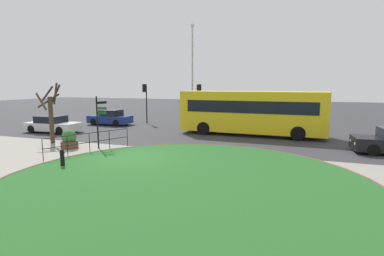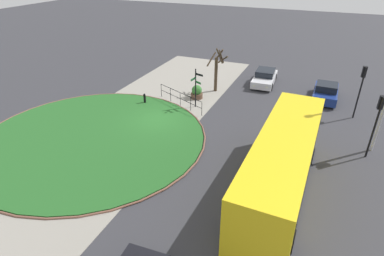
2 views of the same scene
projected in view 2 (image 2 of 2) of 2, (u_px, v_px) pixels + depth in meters
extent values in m
plane|color=#333338|center=(158.00, 121.00, 23.09)|extent=(120.00, 120.00, 0.00)
cube|color=gray|center=(139.00, 117.00, 23.64)|extent=(32.00, 8.81, 0.02)
cylinder|color=#235B23|center=(93.00, 137.00, 20.92)|extent=(14.66, 14.66, 0.10)
torus|color=brown|center=(93.00, 137.00, 20.91)|extent=(14.97, 14.97, 0.11)
cylinder|color=black|center=(196.00, 89.00, 24.50)|extent=(0.09, 0.09, 3.05)
sphere|color=black|center=(196.00, 69.00, 23.75)|extent=(0.10, 0.10, 0.10)
cube|color=black|center=(199.00, 75.00, 23.70)|extent=(0.24, 0.63, 0.15)
cube|color=#195128|center=(193.00, 79.00, 23.77)|extent=(0.69, 0.11, 0.15)
cube|color=#195128|center=(198.00, 83.00, 24.00)|extent=(0.27, 0.50, 0.15)
cylinder|color=black|center=(145.00, 99.00, 25.62)|extent=(0.19, 0.19, 0.74)
sphere|color=black|center=(144.00, 95.00, 25.42)|extent=(0.18, 0.18, 0.18)
cube|color=black|center=(180.00, 93.00, 24.85)|extent=(2.13, 4.52, 0.03)
cube|color=black|center=(180.00, 99.00, 25.10)|extent=(2.13, 4.52, 0.03)
cylinder|color=black|center=(202.00, 109.00, 23.50)|extent=(0.04, 0.04, 1.14)
cylinder|color=black|center=(191.00, 104.00, 24.31)|extent=(0.04, 0.04, 1.14)
cylinder|color=black|center=(180.00, 99.00, 25.12)|extent=(0.04, 0.04, 1.14)
cylinder|color=black|center=(170.00, 95.00, 25.94)|extent=(0.04, 0.04, 1.14)
cylinder|color=black|center=(161.00, 91.00, 26.75)|extent=(0.04, 0.04, 1.14)
cube|color=yellow|center=(283.00, 163.00, 15.23)|extent=(10.73, 2.79, 3.04)
cube|color=black|center=(258.00, 150.00, 15.48)|extent=(9.37, 0.32, 0.88)
cube|color=black|center=(311.00, 162.00, 14.57)|extent=(9.37, 0.32, 0.88)
cube|color=black|center=(300.00, 116.00, 19.41)|extent=(0.08, 2.01, 1.10)
cube|color=black|center=(303.00, 99.00, 18.86)|extent=(0.06, 1.35, 0.28)
cylinder|color=black|center=(271.00, 147.00, 18.98)|extent=(1.01, 0.33, 1.00)
cylinder|color=black|center=(311.00, 156.00, 18.15)|extent=(1.01, 0.33, 1.00)
cylinder|color=black|center=(236.00, 223.00, 13.54)|extent=(1.01, 0.33, 1.00)
cylinder|color=black|center=(290.00, 241.00, 12.71)|extent=(1.01, 0.33, 1.00)
cube|color=navy|center=(325.00, 93.00, 26.31)|extent=(4.04, 1.88, 0.69)
cube|color=black|center=(327.00, 87.00, 25.88)|extent=(1.75, 1.64, 0.56)
cube|color=#EAEACC|center=(320.00, 84.00, 28.11)|extent=(0.02, 0.20, 0.12)
cube|color=#EAEACC|center=(333.00, 86.00, 27.73)|extent=(0.02, 0.20, 0.12)
cylinder|color=black|center=(315.00, 89.00, 27.71)|extent=(0.64, 0.23, 0.64)
cylinder|color=black|center=(336.00, 92.00, 27.11)|extent=(0.64, 0.23, 0.64)
cylinder|color=black|center=(313.00, 100.00, 25.70)|extent=(0.64, 0.23, 0.64)
cylinder|color=black|center=(335.00, 103.00, 25.11)|extent=(0.64, 0.23, 0.64)
cube|color=silver|center=(264.00, 79.00, 29.52)|extent=(4.42, 2.01, 0.63)
cube|color=black|center=(265.00, 72.00, 29.39)|extent=(2.10, 1.69, 0.53)
cube|color=#EAEACC|center=(267.00, 87.00, 27.54)|extent=(0.03, 0.20, 0.12)
cube|color=#EAEACC|center=(254.00, 86.00, 27.88)|extent=(0.03, 0.20, 0.12)
cylinder|color=black|center=(271.00, 87.00, 28.23)|extent=(0.65, 0.25, 0.64)
cylinder|color=black|center=(253.00, 84.00, 28.75)|extent=(0.65, 0.25, 0.64)
cylinder|color=black|center=(275.00, 77.00, 30.45)|extent=(0.65, 0.25, 0.64)
cylinder|color=black|center=(258.00, 75.00, 30.96)|extent=(0.65, 0.25, 0.64)
cube|color=#EAEACC|center=(138.00, 251.00, 12.19)|extent=(0.03, 0.20, 0.12)
cylinder|color=black|center=(359.00, 93.00, 22.62)|extent=(0.11, 0.11, 3.87)
cube|color=black|center=(364.00, 72.00, 22.06)|extent=(0.29, 0.29, 0.78)
sphere|color=red|center=(365.00, 68.00, 22.07)|extent=(0.16, 0.16, 0.16)
sphere|color=black|center=(364.00, 71.00, 22.18)|extent=(0.16, 0.16, 0.16)
sphere|color=black|center=(363.00, 74.00, 22.30)|extent=(0.16, 0.16, 0.16)
cylinder|color=black|center=(374.00, 129.00, 18.03)|extent=(0.11, 0.11, 3.85)
cube|color=black|center=(381.00, 103.00, 17.47)|extent=(0.28, 0.28, 0.78)
sphere|color=red|center=(382.00, 97.00, 17.48)|extent=(0.16, 0.16, 0.16)
sphere|color=black|center=(381.00, 101.00, 17.59)|extent=(0.16, 0.16, 0.16)
sphere|color=black|center=(380.00, 105.00, 17.71)|extent=(0.16, 0.16, 0.16)
cylinder|color=brown|center=(197.00, 96.00, 26.66)|extent=(1.00, 1.00, 0.45)
sphere|color=#33702D|center=(197.00, 90.00, 26.42)|extent=(0.85, 0.85, 0.85)
cylinder|color=#423323|center=(216.00, 75.00, 27.48)|extent=(0.28, 0.28, 3.05)
cylinder|color=#423323|center=(220.00, 54.00, 26.88)|extent=(0.46, 0.80, 1.02)
cylinder|color=#423323|center=(221.00, 56.00, 26.49)|extent=(1.00, 0.25, 1.32)
cylinder|color=#423323|center=(220.00, 56.00, 26.41)|extent=(0.80, 0.51, 1.42)
cylinder|color=#423323|center=(211.00, 59.00, 27.21)|extent=(1.18, 0.50, 1.07)
cylinder|color=#423323|center=(223.00, 60.00, 27.16)|extent=(0.95, 1.17, 0.95)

